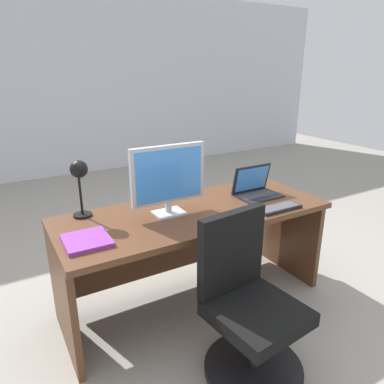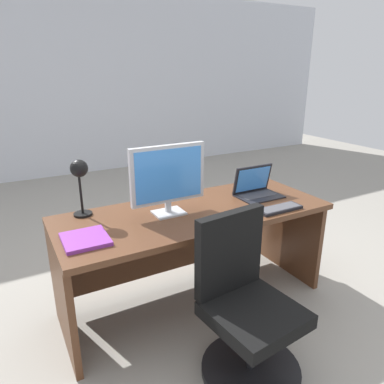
{
  "view_description": "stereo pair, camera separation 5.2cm",
  "coord_description": "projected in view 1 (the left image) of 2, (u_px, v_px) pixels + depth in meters",
  "views": [
    {
      "loc": [
        -1.15,
        -1.94,
        1.64
      ],
      "look_at": [
        0.0,
        0.04,
        0.85
      ],
      "focal_mm": 33.49,
      "sensor_mm": 36.0,
      "label": 1
    },
    {
      "loc": [
        -1.1,
        -1.97,
        1.64
      ],
      "look_at": [
        0.0,
        0.04,
        0.85
      ],
      "focal_mm": 33.49,
      "sensor_mm": 36.0,
      "label": 2
    }
  ],
  "objects": [
    {
      "name": "office_chair",
      "position": [
        248.0,
        312.0,
        1.98
      ],
      "size": [
        0.56,
        0.56,
        0.91
      ],
      "color": "black",
      "rests_on": "ground"
    },
    {
      "name": "desk",
      "position": [
        191.0,
        234.0,
        2.53
      ],
      "size": [
        1.85,
        0.74,
        0.73
      ],
      "color": "#56331E",
      "rests_on": "ground"
    },
    {
      "name": "monitor",
      "position": [
        168.0,
        176.0,
        2.29
      ],
      "size": [
        0.51,
        0.16,
        0.46
      ],
      "color": "#B7BABF",
      "rests_on": "desk"
    },
    {
      "name": "laptop",
      "position": [
        254.0,
        186.0,
        2.71
      ],
      "size": [
        0.33,
        0.24,
        0.22
      ],
      "color": "black",
      "rests_on": "desk"
    },
    {
      "name": "desk_lamp",
      "position": [
        79.0,
        177.0,
        2.23
      ],
      "size": [
        0.12,
        0.14,
        0.38
      ],
      "color": "black",
      "rests_on": "desk"
    },
    {
      "name": "book",
      "position": [
        87.0,
        240.0,
        1.98
      ],
      "size": [
        0.25,
        0.26,
        0.02
      ],
      "color": "purple",
      "rests_on": "desk"
    },
    {
      "name": "ground",
      "position": [
        125.0,
        227.0,
        3.89
      ],
      "size": [
        12.0,
        12.0,
        0.0
      ],
      "primitive_type": "plane",
      "color": "gray"
    },
    {
      "name": "back_wall",
      "position": [
        63.0,
        85.0,
        5.45
      ],
      "size": [
        10.0,
        0.1,
        2.8
      ],
      "primitive_type": "cube",
      "color": "silver",
      "rests_on": "ground"
    },
    {
      "name": "mouse",
      "position": [
        212.0,
        226.0,
        2.15
      ],
      "size": [
        0.04,
        0.08,
        0.03
      ],
      "color": "silver",
      "rests_on": "desk"
    },
    {
      "name": "keyboard",
      "position": [
        279.0,
        208.0,
        2.44
      ],
      "size": [
        0.33,
        0.11,
        0.02
      ],
      "color": "black",
      "rests_on": "desk"
    }
  ]
}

